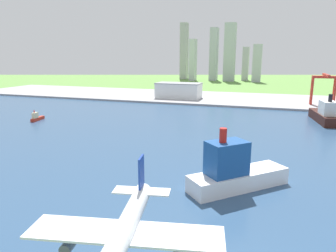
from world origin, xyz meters
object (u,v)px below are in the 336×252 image
Objects in this scene: cargo_ship at (325,114)px; warehouse_main at (179,90)px; airplane_landing at (122,237)px; tugboat_small at (37,118)px; port_crane_red at (324,82)px; ferry_boat at (234,172)px.

cargo_ship reaches higher than warehouse_main.
airplane_landing is 2.50× the size of tugboat_small.
port_crane_red reaches higher than tugboat_small.
cargo_ship is (259.06, 80.34, 4.57)m from tugboat_small.
tugboat_small is 0.30× the size of warehouse_main.
airplane_landing is 1.01× the size of port_crane_red.
cargo_ship reaches higher than tugboat_small.
port_crane_red is (82.06, 361.23, 3.77)m from airplane_landing.
tugboat_small is 271.27m from cargo_ship.
tugboat_small is at bearing -162.77° from cargo_ship.
airplane_landing is 0.81× the size of cargo_ship.
warehouse_main is at bearing 178.60° from port_crane_red.
ferry_boat is 298.38m from warehouse_main.
ferry_boat reaches higher than cargo_ship.
ferry_boat is at bearing -68.08° from warehouse_main.
warehouse_main is at bearing 111.92° from ferry_boat.
port_crane_red is 182.89m from warehouse_main.
airplane_landing reaches higher than warehouse_main.
cargo_ship is 0.93× the size of warehouse_main.
warehouse_main is (-182.06, 4.44, -16.89)m from port_crane_red.
ferry_boat is 0.78× the size of cargo_ship.
airplane_landing reaches higher than ferry_boat.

